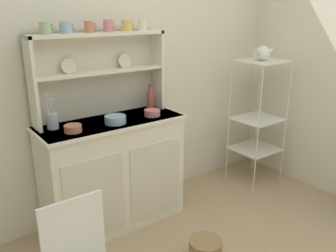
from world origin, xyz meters
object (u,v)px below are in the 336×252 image
hutch_cabinet (114,172)px  cup_sage_0 (45,28)px  hutch_shelf_unit (98,68)px  jam_bottle (150,100)px  porcelain_teapot (263,53)px  bakers_rack (258,109)px  floor_basket (205,251)px  utensil_jar (52,120)px  bowl_mixing_large (73,128)px

hutch_cabinet → cup_sage_0: cup_sage_0 is taller
hutch_cabinet → cup_sage_0: size_ratio=12.23×
hutch_shelf_unit → jam_bottle: size_ratio=4.94×
hutch_shelf_unit → porcelain_teapot: bearing=-12.0°
bakers_rack → floor_basket: bakers_rack is taller
floor_basket → porcelain_teapot: porcelain_teapot is taller
cup_sage_0 → porcelain_teapot: (1.87, -0.28, -0.27)m
bakers_rack → cup_sage_0: size_ratio=13.36×
hutch_shelf_unit → bakers_rack: bearing=-12.0°
bakers_rack → jam_bottle: bakers_rack is taller
hutch_cabinet → utensil_jar: bearing=169.3°
bakers_rack → porcelain_teapot: (-0.00, -0.00, 0.54)m
hutch_shelf_unit → bakers_rack: hutch_shelf_unit is taller
bowl_mixing_large → jam_bottle: (0.73, 0.16, 0.06)m
bakers_rack → floor_basket: bearing=-152.6°
hutch_cabinet → floor_basket: bearing=-71.5°
floor_basket → porcelain_teapot: 1.83m
hutch_cabinet → hutch_shelf_unit: bearing=90.0°
bakers_rack → bowl_mixing_large: 1.83m
jam_bottle → hutch_cabinet: bearing=-168.1°
hutch_shelf_unit → utensil_jar: 0.53m
hutch_cabinet → porcelain_teapot: (1.50, -0.16, 0.83)m
jam_bottle → porcelain_teapot: porcelain_teapot is taller
hutch_cabinet → jam_bottle: size_ratio=5.29×
bowl_mixing_large → porcelain_teapot: porcelain_teapot is taller
bowl_mixing_large → floor_basket: bearing=-50.8°
hutch_cabinet → cup_sage_0: (-0.38, 0.12, 1.10)m
bakers_rack → bowl_mixing_large: bakers_rack is taller
bakers_rack → cup_sage_0: bearing=171.6°
cup_sage_0 → floor_basket: bearing=-55.0°
bakers_rack → porcelain_teapot: 0.54m
cup_sage_0 → bowl_mixing_large: cup_sage_0 is taller
bakers_rack → floor_basket: (-1.23, -0.64, -0.66)m
cup_sage_0 → utensil_jar: size_ratio=0.37×
bowl_mixing_large → utensil_jar: (-0.09, 0.15, 0.04)m
jam_bottle → porcelain_teapot: (1.09, -0.24, 0.33)m
bakers_rack → hutch_cabinet: bearing=174.1°
cup_sage_0 → jam_bottle: (0.79, -0.04, -0.59)m
hutch_shelf_unit → bakers_rack: (1.50, -0.32, -0.50)m
hutch_shelf_unit → utensil_jar: size_ratio=4.19×
floor_basket → porcelain_teapot: size_ratio=1.03×
porcelain_teapot → hutch_shelf_unit: bearing=168.0°
floor_basket → jam_bottle: size_ratio=1.09×
utensil_jar → jam_bottle: bearing=0.6°
bakers_rack → utensil_jar: (-1.91, 0.23, 0.19)m
porcelain_teapot → bakers_rack: bearing=0.0°
jam_bottle → utensil_jar: size_ratio=0.85×
hutch_cabinet → floor_basket: (0.27, -0.80, -0.36)m
floor_basket → hutch_cabinet: bearing=108.5°
hutch_shelf_unit → floor_basket: (0.27, -0.96, -1.16)m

